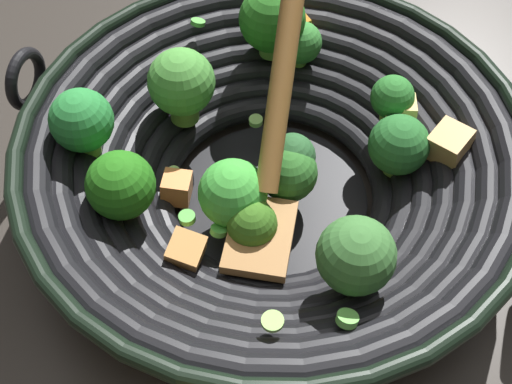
# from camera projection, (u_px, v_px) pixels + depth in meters

# --- Properties ---
(ground_plane) EXTENTS (4.00, 4.00, 0.00)m
(ground_plane) POSITION_uv_depth(u_px,v_px,m) (272.00, 203.00, 0.59)
(ground_plane) COLOR #332D28
(wok) EXTENTS (0.45, 0.41, 0.23)m
(wok) POSITION_uv_depth(u_px,v_px,m) (272.00, 159.00, 0.54)
(wok) COLOR black
(wok) RESTS_ON ground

